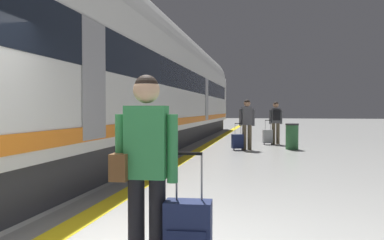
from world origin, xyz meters
TOP-DOWN VIEW (x-y plane):
  - safety_line_strip at (-0.74, 10.00)m, footprint 0.36×80.00m
  - tactile_edge_band at (-1.03, 10.00)m, footprint 0.54×80.00m
  - high_speed_train at (-2.77, 8.56)m, footprint 2.94×36.35m
  - traveller_foreground at (0.57, -0.11)m, footprint 0.54×0.29m
  - rolling_suitcase_foreground at (0.94, -0.11)m, footprint 0.39×0.26m
  - passenger_near at (1.93, 12.90)m, footprint 0.52×0.38m
  - suitcase_near at (1.60, 12.76)m, footprint 0.41×0.29m
  - passenger_mid at (0.89, 10.50)m, footprint 0.53×0.29m
  - suitcase_mid at (0.57, 10.37)m, footprint 0.43×0.34m
  - waste_bin at (2.44, 10.98)m, footprint 0.46×0.46m

SIDE VIEW (x-z plane):
  - tactile_edge_band at x=-1.03m, z-range 0.00..0.01m
  - safety_line_strip at x=-0.74m, z-range 0.00..0.01m
  - suitcase_mid at x=0.57m, z-range -0.16..0.77m
  - suitcase_near at x=1.60m, z-range -0.17..0.82m
  - rolling_suitcase_foreground at x=0.94m, z-range -0.17..0.89m
  - waste_bin at x=2.44m, z-range 0.00..0.91m
  - traveller_foreground at x=0.57m, z-range 0.13..1.82m
  - passenger_mid at x=0.89m, z-range 0.14..1.89m
  - passenger_near at x=1.93m, z-range 0.16..1.87m
  - high_speed_train at x=-2.77m, z-range 0.02..4.99m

